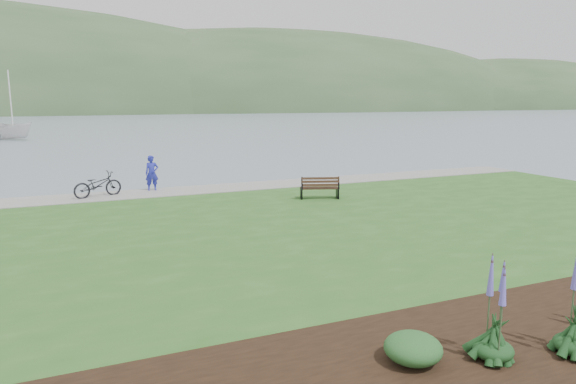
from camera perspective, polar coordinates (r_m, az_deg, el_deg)
name	(u,v)px	position (r m, az deg, el deg)	size (l,w,h in m)	color
ground	(270,234)	(16.79, -2.06, -4.72)	(600.00, 600.00, 0.00)	slate
lawn	(295,244)	(14.96, 0.74, -5.80)	(34.00, 20.00, 0.40)	#27551E
shoreline_path	(213,189)	(23.12, -8.32, 0.37)	(34.00, 2.20, 0.03)	gray
far_hillside	(145,112)	(186.96, -15.64, 8.54)	(580.00, 80.00, 38.00)	#304E2B
park_bench	(320,187)	(20.58, 3.55, 0.53)	(1.64, 1.08, 0.94)	black
person	(152,170)	(23.03, -14.90, 2.36)	(0.66, 0.46, 1.82)	#22269C
bicycle_a	(98,185)	(22.26, -20.40, 0.77)	(1.97, 0.69, 1.03)	black
sailboat	(14,140)	(63.35, -28.12, 5.12)	(8.98, 9.14, 23.67)	silver
echium_4	(495,316)	(8.50, 22.05, -12.65)	(0.62, 0.62, 1.87)	#133517
shrub_0	(413,348)	(8.25, 13.72, -16.51)	(0.88, 0.88, 0.44)	#1E4C21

